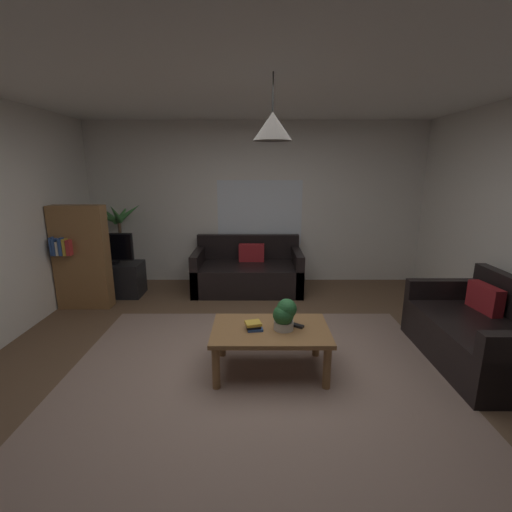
# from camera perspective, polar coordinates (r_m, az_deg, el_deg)

# --- Properties ---
(floor) EXTENTS (5.42, 5.65, 0.02)m
(floor) POSITION_cam_1_polar(r_m,az_deg,el_deg) (3.52, 0.00, -18.21)
(floor) COLOR brown
(floor) RESTS_ON ground
(rug) EXTENTS (3.52, 3.11, 0.01)m
(rug) POSITION_cam_1_polar(r_m,az_deg,el_deg) (3.35, 0.01, -19.83)
(rug) COLOR gray
(rug) RESTS_ON ground
(wall_back) EXTENTS (5.54, 0.06, 2.59)m
(wall_back) POSITION_cam_1_polar(r_m,az_deg,el_deg) (5.87, -0.02, 8.39)
(wall_back) COLOR silver
(wall_back) RESTS_ON ground
(ceiling) EXTENTS (5.42, 5.65, 0.02)m
(ceiling) POSITION_cam_1_polar(r_m,az_deg,el_deg) (3.07, 0.00, 27.85)
(ceiling) COLOR white
(window_pane) EXTENTS (1.38, 0.01, 1.06)m
(window_pane) POSITION_cam_1_polar(r_m,az_deg,el_deg) (5.85, 0.58, 6.91)
(window_pane) COLOR white
(couch_under_window) EXTENTS (1.65, 0.89, 0.82)m
(couch_under_window) POSITION_cam_1_polar(r_m,az_deg,el_deg) (5.54, -1.34, -2.76)
(couch_under_window) COLOR black
(couch_under_window) RESTS_ON ground
(couch_right_side) EXTENTS (0.89, 1.46, 0.82)m
(couch_right_side) POSITION_cam_1_polar(r_m,az_deg,el_deg) (4.16, 32.62, -10.87)
(couch_right_side) COLOR black
(couch_right_side) RESTS_ON ground
(coffee_table) EXTENTS (1.08, 0.67, 0.43)m
(coffee_table) POSITION_cam_1_polar(r_m,az_deg,el_deg) (3.36, 2.34, -12.56)
(coffee_table) COLOR olive
(coffee_table) RESTS_ON ground
(book_on_table_0) EXTENTS (0.15, 0.13, 0.02)m
(book_on_table_0) POSITION_cam_1_polar(r_m,az_deg,el_deg) (3.29, -0.16, -11.62)
(book_on_table_0) COLOR #2D4C8C
(book_on_table_0) RESTS_ON coffee_table
(book_on_table_1) EXTENTS (0.14, 0.12, 0.03)m
(book_on_table_1) POSITION_cam_1_polar(r_m,az_deg,el_deg) (3.29, -0.44, -11.23)
(book_on_table_1) COLOR black
(book_on_table_1) RESTS_ON coffee_table
(book_on_table_2) EXTENTS (0.16, 0.15, 0.03)m
(book_on_table_2) POSITION_cam_1_polar(r_m,az_deg,el_deg) (3.28, -0.45, -10.80)
(book_on_table_2) COLOR gold
(book_on_table_2) RESTS_ON coffee_table
(remote_on_table_0) EXTENTS (0.16, 0.13, 0.02)m
(remote_on_table_0) POSITION_cam_1_polar(r_m,az_deg,el_deg) (3.38, 6.36, -11.00)
(remote_on_table_0) COLOR black
(remote_on_table_0) RESTS_ON coffee_table
(potted_plant_on_table) EXTENTS (0.22, 0.21, 0.29)m
(potted_plant_on_table) POSITION_cam_1_polar(r_m,az_deg,el_deg) (3.25, 4.65, -9.30)
(potted_plant_on_table) COLOR beige
(potted_plant_on_table) RESTS_ON coffee_table
(tv_stand) EXTENTS (0.90, 0.44, 0.50)m
(tv_stand) POSITION_cam_1_polar(r_m,az_deg,el_deg) (5.73, -22.18, -3.48)
(tv_stand) COLOR black
(tv_stand) RESTS_ON ground
(tv) EXTENTS (0.72, 0.16, 0.45)m
(tv) POSITION_cam_1_polar(r_m,az_deg,el_deg) (5.60, -22.71, 1.17)
(tv) COLOR black
(tv) RESTS_ON tv_stand
(potted_palm_corner) EXTENTS (0.79, 0.81, 1.39)m
(potted_palm_corner) POSITION_cam_1_polar(r_m,az_deg,el_deg) (6.12, -20.98, 0.90)
(potted_palm_corner) COLOR beige
(potted_palm_corner) RESTS_ON ground
(bookshelf_corner) EXTENTS (0.70, 0.31, 1.40)m
(bookshelf_corner) POSITION_cam_1_polar(r_m,az_deg,el_deg) (5.29, -26.35, -0.19)
(bookshelf_corner) COLOR olive
(bookshelf_corner) RESTS_ON ground
(pendant_lamp) EXTENTS (0.32, 0.32, 0.51)m
(pendant_lamp) POSITION_cam_1_polar(r_m,az_deg,el_deg) (3.02, 2.70, 20.14)
(pendant_lamp) COLOR black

